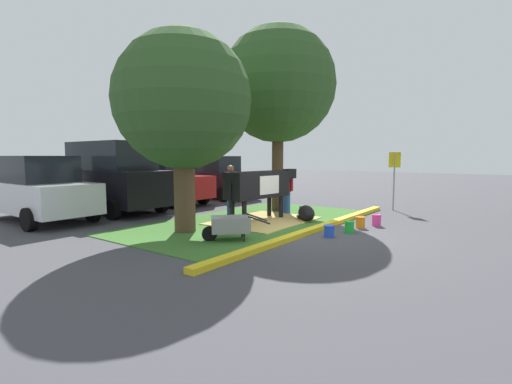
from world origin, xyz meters
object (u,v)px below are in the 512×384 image
Objects in this scene: calf_lying at (306,213)px; parking_sign at (394,169)px; person_visitor_near at (231,188)px; shade_tree_left at (183,101)px; bucket_orange at (360,222)px; sedan_silver at (213,178)px; person_handler at (287,191)px; cow_holstein at (260,185)px; suv_black at (112,177)px; bucket_green at (349,227)px; shade_tree_right at (278,85)px; wheelbarrow at (230,225)px; bucket_pink at (377,220)px; sedan_red at (163,181)px; bucket_blue at (329,231)px; hatchback_white at (39,190)px.

parking_sign reaches higher than calf_lying.
shade_tree_left is at bearing -162.82° from person_visitor_near.
sedan_silver is (3.13, 8.56, 0.82)m from bucket_orange.
person_handler reaches higher than bucket_orange.
cow_holstein reaches higher than person_handler.
suv_black is (-3.31, 5.31, 0.45)m from person_handler.
bucket_green is (-1.75, -3.01, -0.66)m from person_handler.
sedan_silver is (3.53, 4.12, 0.07)m from person_visitor_near.
shade_tree_left is at bearing 124.54° from bucket_green.
sedan_silver is at bearing 70.15° from shade_tree_right.
sedan_silver reaches higher than wheelbarrow.
wheelbarrow is at bearing -158.70° from cow_holstein.
cow_holstein is 1.45× the size of parking_sign.
sedan_silver is at bearing 73.86° from bucket_pink.
calf_lying is 2.11m from bucket_pink.
shade_tree_left is 6.69m from sedan_red.
calf_lying is at bearing -114.01° from sedan_silver.
bucket_green is at bearing -121.09° from shade_tree_right.
person_visitor_near is at bearing 156.95° from shade_tree_right.
calf_lying is at bearing -123.53° from shade_tree_right.
bucket_blue is at bearing 168.57° from bucket_pink.
sedan_silver is (-0.93, 8.28, -0.54)m from parking_sign.
person_visitor_near is at bearing 101.72° from bucket_pink.
parking_sign reaches higher than person_handler.
bucket_orange is (-0.88, -2.98, -0.66)m from person_handler.
shade_tree_right is at bearing 1.84° from shade_tree_left.
cow_holstein reaches higher than bucket_blue.
cow_holstein is at bearing 126.88° from calf_lying.
sedan_red is at bearing 61.96° from wheelbarrow.
shade_tree_left is 3.95m from person_visitor_near.
parking_sign is 9.26m from sedan_red.
parking_sign reaches higher than bucket_green.
wheelbarrow is 4.27× the size of bucket_green.
shade_tree_right is 22.28× the size of bucket_blue.
hatchback_white reaches higher than bucket_blue.
sedan_silver is at bearing -2.38° from sedan_red.
wheelbarrow is (-4.78, -1.77, -4.16)m from shade_tree_right.
bucket_blue is 0.07× the size of sedan_silver.
cow_holstein is 5.51m from parking_sign.
bucket_pink is (3.98, -2.18, -0.21)m from wheelbarrow.
person_handler is at bearing 48.17° from bucket_blue.
cow_holstein is 3.19m from bucket_orange.
bucket_blue is at bearing -179.07° from parking_sign.
sedan_silver is (2.25, 5.57, 0.16)m from person_handler.
person_handler is 3.54m from bucket_green.
cow_holstein is 5.60m from suv_black.
bucket_blue is (1.78, -1.73, -0.23)m from wheelbarrow.
sedan_red is at bearing 80.63° from cow_holstein.
shade_tree_left is 6.34m from bucket_pink.
hatchback_white is (-5.43, 8.66, 0.81)m from bucket_pink.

